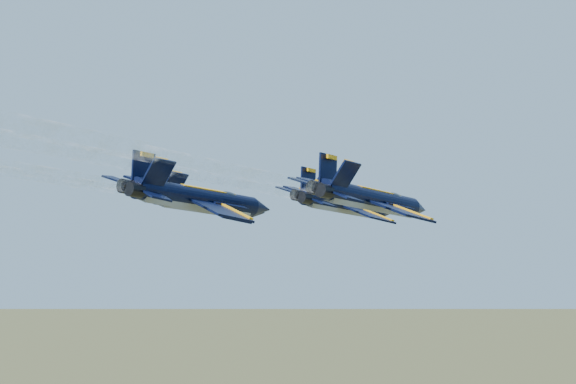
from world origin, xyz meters
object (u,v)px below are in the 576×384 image
at_px(jet_right, 373,199).
at_px(jet_slot, 200,198).
at_px(jet_left, 208,204).
at_px(jet_lead, 346,204).

distance_m(jet_right, jet_slot, 15.75).
bearing_deg(jet_left, jet_lead, 47.89).
bearing_deg(jet_slot, jet_lead, 93.61).
xyz_separation_m(jet_left, jet_right, (20.94, -7.83, 0.00)).
distance_m(jet_lead, jet_slot, 24.49).
xyz_separation_m(jet_lead, jet_right, (7.73, -15.67, 0.00)).
xyz_separation_m(jet_right, jet_slot, (-13.49, -8.13, 0.00)).
height_order(jet_lead, jet_right, same).
bearing_deg(jet_lead, jet_slot, -86.39).
relative_size(jet_left, jet_right, 1.00).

